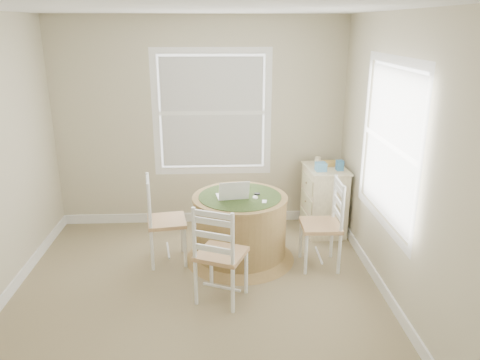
{
  "coord_description": "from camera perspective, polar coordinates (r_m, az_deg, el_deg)",
  "views": [
    {
      "loc": [
        0.22,
        -3.94,
        2.48
      ],
      "look_at": [
        0.43,
        0.45,
        1.02
      ],
      "focal_mm": 35.0,
      "sensor_mm": 36.0,
      "label": 1
    }
  ],
  "objects": [
    {
      "name": "room",
      "position": [
        4.27,
        -3.36,
        2.34
      ],
      "size": [
        3.64,
        3.64,
        2.64
      ],
      "color": "#8D7C59",
      "rests_on": "ground"
    },
    {
      "name": "round_table",
      "position": [
        5.13,
        -0.01,
        -5.47
      ],
      "size": [
        1.2,
        1.2,
        0.74
      ],
      "rotation": [
        0.0,
        0.0,
        -0.14
      ],
      "color": "olive",
      "rests_on": "ground"
    },
    {
      "name": "chair_left",
      "position": [
        5.11,
        -8.94,
        -4.92
      ],
      "size": [
        0.46,
        0.48,
        0.95
      ],
      "primitive_type": null,
      "rotation": [
        0.0,
        0.0,
        1.73
      ],
      "color": "white",
      "rests_on": "ground"
    },
    {
      "name": "chair_near",
      "position": [
        4.36,
        -2.31,
        -8.94
      ],
      "size": [
        0.54,
        0.53,
        0.95
      ],
      "primitive_type": null,
      "rotation": [
        0.0,
        0.0,
        2.73
      ],
      "color": "white",
      "rests_on": "ground"
    },
    {
      "name": "chair_right",
      "position": [
        5.02,
        9.79,
        -5.41
      ],
      "size": [
        0.41,
        0.43,
        0.95
      ],
      "primitive_type": null,
      "rotation": [
        0.0,
        0.0,
        -1.59
      ],
      "color": "white",
      "rests_on": "ground"
    },
    {
      "name": "laptop",
      "position": [
        4.96,
        -0.93,
        -1.84
      ],
      "size": [
        0.36,
        0.32,
        0.22
      ],
      "rotation": [
        0.0,
        0.0,
        3.29
      ],
      "color": "white",
      "rests_on": "round_table"
    },
    {
      "name": "mouse",
      "position": [
        4.95,
        1.88,
        -2.15
      ],
      "size": [
        0.07,
        0.1,
        0.03
      ],
      "primitive_type": "ellipsoid",
      "rotation": [
        0.0,
        0.0,
        -0.14
      ],
      "color": "white",
      "rests_on": "round_table"
    },
    {
      "name": "phone",
      "position": [
        4.86,
        2.99,
        -2.7
      ],
      "size": [
        0.06,
        0.1,
        0.02
      ],
      "primitive_type": "cube",
      "rotation": [
        0.0,
        0.0,
        -0.14
      ],
      "color": "#B7BABF",
      "rests_on": "round_table"
    },
    {
      "name": "keys",
      "position": [
        5.05,
        2.1,
        -1.76
      ],
      "size": [
        0.07,
        0.06,
        0.02
      ],
      "primitive_type": "cube",
      "rotation": [
        0.0,
        0.0,
        -0.14
      ],
      "color": "black",
      "rests_on": "round_table"
    },
    {
      "name": "corner_chest",
      "position": [
        5.87,
        10.17,
        -2.4
      ],
      "size": [
        0.52,
        0.66,
        0.84
      ],
      "rotation": [
        0.0,
        0.0,
        0.07
      ],
      "color": "#FAEEBB",
      "rests_on": "ground"
    },
    {
      "name": "tissue_box",
      "position": [
        5.56,
        9.77,
        1.57
      ],
      "size": [
        0.13,
        0.13,
        0.1
      ],
      "primitive_type": "cube",
      "rotation": [
        0.0,
        0.0,
        0.07
      ],
      "color": "#5697C6",
      "rests_on": "corner_chest"
    },
    {
      "name": "box_yellow",
      "position": [
        5.81,
        11.04,
        2.02
      ],
      "size": [
        0.16,
        0.11,
        0.06
      ],
      "primitive_type": "cube",
      "rotation": [
        0.0,
        0.0,
        0.07
      ],
      "color": "gold",
      "rests_on": "corner_chest"
    },
    {
      "name": "box_blue",
      "position": [
        5.63,
        12.21,
        1.72
      ],
      "size": [
        0.09,
        0.09,
        0.12
      ],
      "primitive_type": "cube",
      "rotation": [
        0.0,
        0.0,
        0.07
      ],
      "color": "teal",
      "rests_on": "corner_chest"
    },
    {
      "name": "cup_cream",
      "position": [
        5.85,
        9.36,
        2.38
      ],
      "size": [
        0.07,
        0.07,
        0.09
      ],
      "primitive_type": "cylinder",
      "color": "beige",
      "rests_on": "corner_chest"
    }
  ]
}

